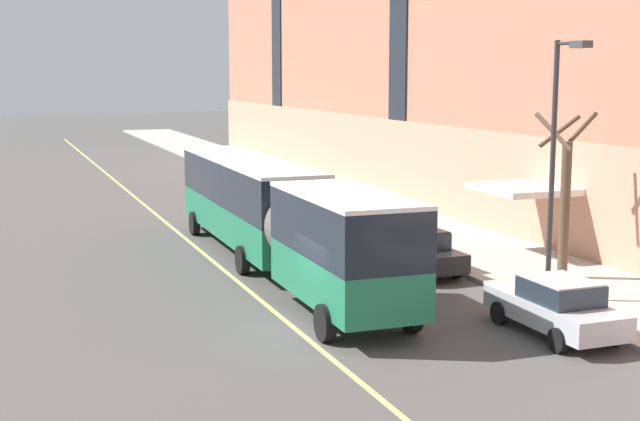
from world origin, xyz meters
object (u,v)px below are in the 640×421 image
Objects in this scene: city_bus at (275,212)px; street_lamp at (558,146)px; street_tree_mid_block at (565,196)px; fire_hydrant at (367,220)px; parked_car_champagne_4 at (272,192)px; parked_car_silver_0 at (338,217)px; parked_car_red_7 at (239,177)px; parked_car_black_1 at (413,250)px; parked_car_silver_3 at (556,307)px.

street_lamp is (6.30, -7.43, 2.69)m from city_bus.
street_tree_mid_block is 7.68× the size of fire_hydrant.
city_bus is at bearing -107.16° from parked_car_champagne_4.
fire_hydrant is at bearing 18.66° from parked_car_silver_0.
city_bus is 4.41× the size of parked_car_red_7.
city_bus is at bearing 149.71° from street_tree_mid_block.
parked_car_black_1 is 5.47m from street_tree_mid_block.
parked_car_silver_0 is 1.67m from fire_hydrant.
parked_car_black_1 is at bearing 142.29° from street_tree_mid_block.
city_bus is at bearing 114.74° from parked_car_silver_3.
parked_car_silver_3 is 31.35m from parked_car_red_7.
parked_car_champagne_4 is at bearing 72.84° from city_bus.
parked_car_black_1 is 1.09× the size of parked_car_silver_3.
street_lamp is (1.71, -28.77, 4.02)m from parked_car_red_7.
city_bus is 9.81m from street_tree_mid_block.
street_tree_mid_block is (4.09, -19.03, 2.12)m from parked_car_champagne_4.
parked_car_silver_3 is at bearing -90.10° from parked_car_silver_0.
fire_hydrant is (1.58, 16.19, -0.29)m from parked_car_silver_3.
parked_car_silver_3 is at bearing -89.95° from parked_car_red_7.
parked_car_black_1 is 23.19m from parked_car_red_7.
street_tree_mid_block is at bearing -81.64° from parked_car_red_7.
parked_car_champagne_4 is (-0.11, 15.95, -0.00)m from parked_car_black_1.
parked_car_silver_0 is at bearing 89.90° from parked_car_silver_3.
parked_car_silver_0 is 7.51m from parked_car_black_1.
parked_car_black_1 is at bearing -102.22° from fire_hydrant.
parked_car_champagne_4 is (-0.29, 8.44, 0.00)m from parked_car_silver_0.
street_tree_mid_block reaches higher than city_bus.
parked_car_black_1 is at bearing 91.08° from parked_car_silver_3.
street_lamp is at bearing -86.60° from parked_car_red_7.
parked_car_red_7 is at bearing 96.07° from fire_hydrant.
parked_car_silver_0 is 6.39× the size of fire_hydrant.
parked_car_silver_0 is at bearing 88.61° from parked_car_black_1.
parked_car_silver_0 is at bearing -161.34° from fire_hydrant.
city_bus is 14.81m from parked_car_champagne_4.
parked_car_silver_3 is at bearing -89.38° from parked_car_champagne_4.
city_bus is at bearing 157.46° from parked_car_black_1.
parked_car_red_7 is at bearing 90.20° from parked_car_silver_0.
city_bus is 2.55× the size of street_lamp.
parked_car_black_1 is 7.12m from street_lamp.
parked_car_silver_3 and parked_car_champagne_4 have the same top height.
street_tree_mid_block is (3.80, -10.59, 2.12)m from parked_car_silver_0.
street_lamp is (1.68, 2.58, 4.02)m from parked_car_silver_3.
parked_car_champagne_4 and parked_car_red_7 have the same top height.
parked_car_champagne_4 is at bearing 90.62° from parked_car_silver_3.
parked_car_champagne_4 is (-0.26, 24.11, 0.00)m from parked_car_silver_3.
parked_car_silver_0 is 8.45m from parked_car_champagne_4.
street_lamp is at bearing -49.73° from city_bus.
street_tree_mid_block reaches higher than parked_car_champagne_4.
city_bus is 4.26× the size of parked_car_silver_0.
city_bus is 21.87m from parked_car_red_7.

